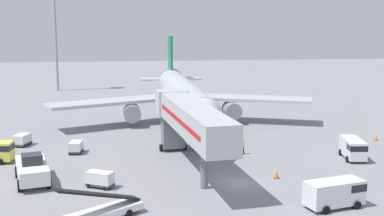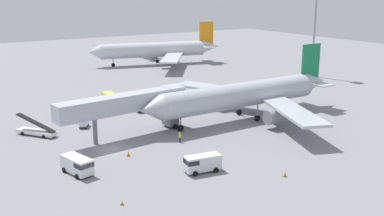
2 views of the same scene
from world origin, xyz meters
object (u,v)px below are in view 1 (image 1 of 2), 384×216
at_px(safety_cone_alpha, 376,138).
at_px(apron_light_mast, 55,12).
at_px(pushback_tug, 32,169).
at_px(baggage_cart_outer_right, 22,139).
at_px(safety_cone_charlie, 277,174).
at_px(airplane_at_gate, 183,95).
at_px(baggage_cart_rear_left, 100,179).
at_px(service_van_far_left, 336,192).
at_px(ground_crew_worker_foreground, 243,147).
at_px(jet_bridge, 188,118).
at_px(belt_loader_truck, 99,211).
at_px(baggage_cart_near_center, 76,147).
at_px(service_van_mid_right, 353,148).

height_order(safety_cone_alpha, apron_light_mast, apron_light_mast).
xyz_separation_m(pushback_tug, baggage_cart_outer_right, (-3.70, 14.81, -0.51)).
bearing_deg(safety_cone_charlie, airplane_at_gate, 102.90).
relative_size(baggage_cart_rear_left, apron_light_mast, 0.11).
height_order(airplane_at_gate, service_van_far_left, airplane_at_gate).
bearing_deg(ground_crew_worker_foreground, jet_bridge, -144.52).
bearing_deg(ground_crew_worker_foreground, belt_loader_truck, -131.13).
relative_size(airplane_at_gate, safety_cone_alpha, 60.49).
xyz_separation_m(baggage_cart_rear_left, apron_light_mast, (-11.78, 67.49, 16.14)).
xyz_separation_m(airplane_at_gate, safety_cone_charlie, (5.95, -25.97, -4.07)).
bearing_deg(safety_cone_alpha, baggage_cart_rear_left, -157.73).
distance_m(jet_bridge, baggage_cart_rear_left, 10.80).
bearing_deg(safety_cone_alpha, baggage_cart_near_center, -178.14).
relative_size(ground_crew_worker_foreground, safety_cone_charlie, 2.20).
bearing_deg(service_van_mid_right, baggage_cart_outer_right, 163.19).
height_order(service_van_mid_right, service_van_far_left, service_van_far_left).
distance_m(baggage_cart_outer_right, safety_cone_alpha, 43.94).
bearing_deg(airplane_at_gate, ground_crew_worker_foreground, -73.92).
bearing_deg(baggage_cart_rear_left, baggage_cart_near_center, 104.28).
relative_size(airplane_at_gate, baggage_cart_near_center, 17.94).
bearing_deg(apron_light_mast, safety_cone_charlie, -67.01).
bearing_deg(baggage_cart_outer_right, service_van_mid_right, -16.81).
height_order(belt_loader_truck, service_van_far_left, belt_loader_truck).
distance_m(service_van_far_left, ground_crew_worker_foreground, 17.55).
relative_size(pushback_tug, service_van_far_left, 1.41).
relative_size(service_van_mid_right, baggage_cart_near_center, 2.10).
relative_size(airplane_at_gate, pushback_tug, 5.80).
distance_m(baggage_cart_outer_right, baggage_cart_near_center, 8.09).
xyz_separation_m(jet_bridge, baggage_cart_near_center, (-11.88, 7.98, -4.51)).
bearing_deg(apron_light_mast, service_van_mid_right, -57.84).
relative_size(airplane_at_gate, safety_cone_charlie, 55.66).
distance_m(baggage_cart_outer_right, ground_crew_worker_foreground, 26.62).
height_order(baggage_cart_rear_left, baggage_cart_near_center, baggage_cart_rear_left).
bearing_deg(baggage_cart_outer_right, safety_cone_alpha, -4.21).
bearing_deg(belt_loader_truck, jet_bridge, 56.30).
bearing_deg(jet_bridge, airplane_at_gate, 84.65).
bearing_deg(pushback_tug, baggage_cart_outer_right, 104.01).
bearing_deg(baggage_cart_near_center, belt_loader_truck, -80.41).
xyz_separation_m(belt_loader_truck, service_van_far_left, (18.77, 0.32, 0.49)).
height_order(pushback_tug, ground_crew_worker_foreground, pushback_tug).
distance_m(baggage_cart_rear_left, apron_light_mast, 70.38).
bearing_deg(pushback_tug, service_van_mid_right, 6.30).
bearing_deg(belt_loader_truck, ground_crew_worker_foreground, 48.87).
xyz_separation_m(service_van_mid_right, safety_cone_alpha, (6.91, 7.92, -0.91)).
height_order(airplane_at_gate, service_van_mid_right, airplane_at_gate).
xyz_separation_m(safety_cone_alpha, safety_cone_charlie, (-17.18, -13.39, 0.03)).
distance_m(service_van_mid_right, baggage_cart_rear_left, 27.58).
relative_size(service_van_mid_right, service_van_far_left, 0.96).
distance_m(service_van_mid_right, apron_light_mast, 74.38).
height_order(airplane_at_gate, safety_cone_charlie, airplane_at_gate).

